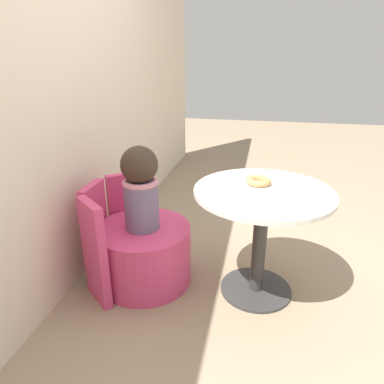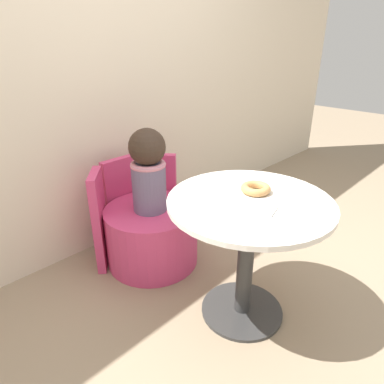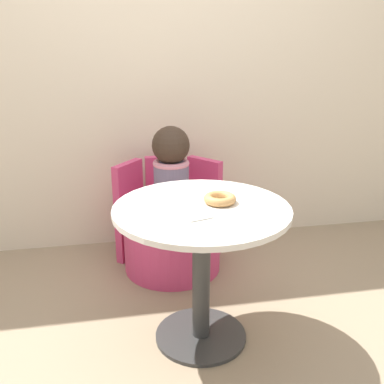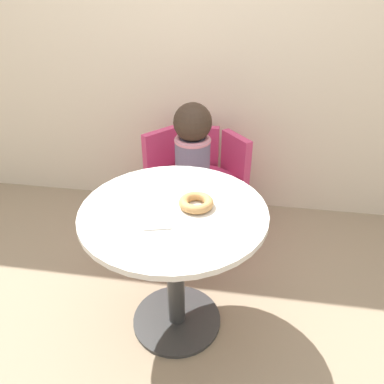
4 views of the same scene
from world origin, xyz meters
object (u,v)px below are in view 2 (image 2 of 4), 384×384
Objects in this scene: tub_chair at (152,235)px; donut at (256,188)px; round_table at (248,232)px; child_figure at (148,169)px.

tub_chair is 0.84m from donut.
round_table is 0.76m from tub_chair.
donut is (0.12, -0.66, 0.05)m from child_figure.
tub_chair is 4.06× the size of donut.
tub_chair is 1.15× the size of child_figure.
tub_chair is (-0.03, 0.70, -0.31)m from round_table.
child_figure reaches higher than round_table.
child_figure reaches higher than tub_chair.
round_table is at bearing -159.70° from donut.
donut is at bearing -79.90° from tub_chair.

